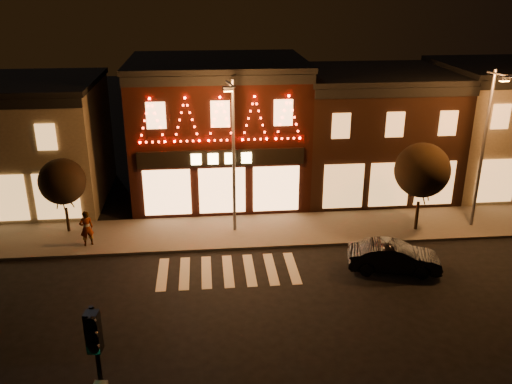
{
  "coord_description": "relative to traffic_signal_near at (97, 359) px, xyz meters",
  "views": [
    {
      "loc": [
        -0.88,
        -18.13,
        12.58
      ],
      "look_at": [
        1.3,
        4.0,
        3.88
      ],
      "focal_mm": 38.23,
      "sensor_mm": 36.0,
      "label": 1
    }
  ],
  "objects": [
    {
      "name": "building_pulp",
      "position": [
        3.78,
        20.47,
        0.54
      ],
      "size": [
        10.2,
        8.34,
        8.3
      ],
      "color": "black",
      "rests_on": "ground"
    },
    {
      "name": "dark_sedan",
      "position": [
        11.37,
        9.81,
        -2.94
      ],
      "size": [
        4.38,
        2.27,
        1.37
      ],
      "primitive_type": "imported",
      "rotation": [
        0.0,
        0.0,
        1.37
      ],
      "color": "black",
      "rests_on": "ground"
    },
    {
      "name": "tree_left",
      "position": [
        -4.41,
        15.32,
        -0.68
      ],
      "size": [
        2.39,
        2.39,
        3.99
      ],
      "rotation": [
        0.0,
        0.0,
        0.1
      ],
      "color": "black",
      "rests_on": "sidewalk_far"
    },
    {
      "name": "ground",
      "position": [
        3.78,
        6.49,
        -3.63
      ],
      "size": [
        120.0,
        120.0,
        0.0
      ],
      "primitive_type": "plane",
      "color": "black",
      "rests_on": "ground"
    },
    {
      "name": "traffic_signal_near",
      "position": [
        0.0,
        0.0,
        0.0
      ],
      "size": [
        0.38,
        0.52,
        4.93
      ],
      "rotation": [
        0.0,
        0.0,
        -0.13
      ],
      "color": "black",
      "rests_on": "sidewalk_near"
    },
    {
      "name": "pedestrian",
      "position": [
        -3.08,
        13.55,
        -2.55
      ],
      "size": [
        0.79,
        0.67,
        1.84
      ],
      "primitive_type": "imported",
      "rotation": [
        0.0,
        0.0,
        3.54
      ],
      "color": "gray",
      "rests_on": "sidewalk_far"
    },
    {
      "name": "streetlamp_mid",
      "position": [
        4.3,
        14.39,
        1.2
      ],
      "size": [
        0.65,
        1.83,
        7.96
      ],
      "rotation": [
        0.0,
        0.0,
        0.19
      ],
      "color": "#59595E",
      "rests_on": "sidewalk_far"
    },
    {
      "name": "building_right_a",
      "position": [
        13.28,
        20.49,
        0.14
      ],
      "size": [
        9.2,
        8.28,
        7.5
      ],
      "color": "black",
      "rests_on": "ground"
    },
    {
      "name": "sidewalk_far",
      "position": [
        5.78,
        14.49,
        -3.55
      ],
      "size": [
        44.0,
        4.0,
        0.15
      ],
      "primitive_type": "cube",
      "color": "#47423D",
      "rests_on": "ground"
    },
    {
      "name": "streetlamp_right",
      "position": [
        17.11,
        13.75,
        1.42
      ],
      "size": [
        0.76,
        1.91,
        8.34
      ],
      "rotation": [
        0.0,
        0.0,
        0.24
      ],
      "color": "#59595E",
      "rests_on": "sidewalk_far"
    },
    {
      "name": "tree_right",
      "position": [
        13.96,
        13.78,
        -0.17
      ],
      "size": [
        2.83,
        2.83,
        4.73
      ],
      "rotation": [
        0.0,
        0.0,
        0.18
      ],
      "color": "black",
      "rests_on": "sidewalk_far"
    },
    {
      "name": "building_right_b",
      "position": [
        22.28,
        20.49,
        0.29
      ],
      "size": [
        9.2,
        8.28,
        7.8
      ],
      "color": "#716650",
      "rests_on": "ground"
    }
  ]
}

